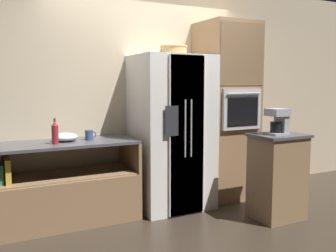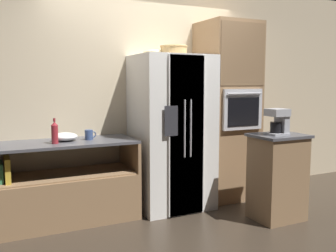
# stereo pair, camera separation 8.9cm
# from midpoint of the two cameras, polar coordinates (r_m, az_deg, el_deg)

# --- Properties ---
(ground_plane) EXTENTS (20.00, 20.00, 0.00)m
(ground_plane) POSITION_cam_midpoint_polar(r_m,az_deg,el_deg) (4.57, -0.66, -12.66)
(ground_plane) COLOR #382D23
(wall_back) EXTENTS (12.00, 0.06, 2.80)m
(wall_back) POSITION_cam_midpoint_polar(r_m,az_deg,el_deg) (4.75, -3.12, 5.29)
(wall_back) COLOR beige
(wall_back) RESTS_ON ground_plane
(counter_left) EXTENTS (1.60, 0.65, 0.88)m
(counter_left) POSITION_cam_midpoint_polar(r_m,az_deg,el_deg) (4.26, -15.48, -9.90)
(counter_left) COLOR #93704C
(counter_left) RESTS_ON ground_plane
(refrigerator) EXTENTS (0.88, 0.79, 1.83)m
(refrigerator) POSITION_cam_midpoint_polar(r_m,az_deg,el_deg) (4.50, 1.17, -0.98)
(refrigerator) COLOR white
(refrigerator) RESTS_ON ground_plane
(wall_oven) EXTENTS (0.69, 0.71, 2.27)m
(wall_oven) POSITION_cam_midpoint_polar(r_m,az_deg,el_deg) (4.94, 9.49, 2.26)
(wall_oven) COLOR #93704C
(wall_oven) RESTS_ON ground_plane
(island_counter) EXTENTS (0.57, 0.47, 0.95)m
(island_counter) POSITION_cam_midpoint_polar(r_m,az_deg,el_deg) (4.35, 16.89, -7.40)
(island_counter) COLOR #93704C
(island_counter) RESTS_ON ground_plane
(wicker_basket) EXTENTS (0.32, 0.32, 0.11)m
(wicker_basket) POSITION_cam_midpoint_polar(r_m,az_deg,el_deg) (4.45, 1.47, 11.52)
(wicker_basket) COLOR tan
(wicker_basket) RESTS_ON refrigerator
(fruit_bowl) EXTENTS (0.23, 0.23, 0.07)m
(fruit_bowl) POSITION_cam_midpoint_polar(r_m,az_deg,el_deg) (4.46, -1.65, 11.18)
(fruit_bowl) COLOR beige
(fruit_bowl) RESTS_ON refrigerator
(bottle_tall) EXTENTS (0.07, 0.07, 0.27)m
(bottle_tall) POSITION_cam_midpoint_polar(r_m,az_deg,el_deg) (4.02, -16.28, -0.95)
(bottle_tall) COLOR maroon
(bottle_tall) RESTS_ON counter_left
(mug) EXTENTS (0.13, 0.09, 0.11)m
(mug) POSITION_cam_midpoint_polar(r_m,az_deg,el_deg) (4.22, -11.33, -1.32)
(mug) COLOR #384C7A
(mug) RESTS_ON counter_left
(mixing_bowl) EXTENTS (0.27, 0.27, 0.09)m
(mixing_bowl) POSITION_cam_midpoint_polar(r_m,az_deg,el_deg) (4.20, -14.87, -1.58)
(mixing_bowl) COLOR white
(mixing_bowl) RESTS_ON counter_left
(coffee_maker) EXTENTS (0.21, 0.20, 0.28)m
(coffee_maker) POSITION_cam_midpoint_polar(r_m,az_deg,el_deg) (4.21, 17.09, 0.77)
(coffee_maker) COLOR #B2B2B7
(coffee_maker) RESTS_ON island_counter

